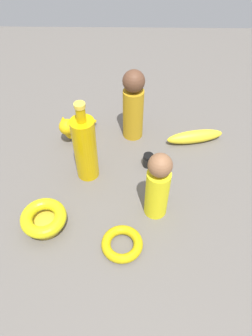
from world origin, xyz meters
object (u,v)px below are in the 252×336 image
at_px(person_figure_child, 133,105).
at_px(banana, 195,137).
at_px(nail_polish_jar, 148,160).
at_px(cat_figurine, 77,127).
at_px(person_figure_adult, 158,186).
at_px(bottle_tall, 85,148).
at_px(bowl, 44,219).
at_px(bangle, 122,244).

bearing_deg(person_figure_child, banana, 81.05).
height_order(nail_polish_jar, cat_figurine, cat_figurine).
bearing_deg(person_figure_adult, cat_figurine, -140.27).
bearing_deg(bottle_tall, bowl, -26.94).
height_order(bowl, person_figure_child, person_figure_child).
relative_size(bowl, person_figure_child, 0.49).
bearing_deg(person_figure_adult, bottle_tall, -124.03).
bearing_deg(nail_polish_jar, banana, 125.05).
bearing_deg(banana, person_figure_adult, -128.60).
height_order(nail_polish_jar, banana, same).
distance_m(person_figure_child, bangle, 0.42).
height_order(banana, bangle, banana).
distance_m(nail_polish_jar, bottle_tall, 0.20).
relative_size(bottle_tall, bangle, 2.46).
distance_m(cat_figurine, banana, 0.38).
bearing_deg(person_figure_child, bottle_tall, -36.60).
relative_size(person_figure_adult, nail_polish_jar, 4.91).
relative_size(banana, bottle_tall, 0.73).
xyz_separation_m(person_figure_adult, bangle, (0.11, -0.08, -0.09)).
bearing_deg(bangle, person_figure_adult, 141.66).
distance_m(nail_polish_jar, cat_figurine, 0.26).
relative_size(person_figure_child, bottle_tall, 0.94).
bearing_deg(nail_polish_jar, bangle, -14.62).
xyz_separation_m(nail_polish_jar, person_figure_child, (-0.14, -0.05, 0.10)).
xyz_separation_m(cat_figurine, bowl, (0.34, -0.04, -0.01)).
distance_m(person_figure_child, bottle_tall, 0.22).
bearing_deg(bowl, banana, 127.63).
bearing_deg(banana, bottle_tall, -168.03).
relative_size(nail_polish_jar, person_figure_child, 0.18).
bearing_deg(nail_polish_jar, person_figure_adult, 4.80).
bearing_deg(cat_figurine, bangle, 21.39).
distance_m(person_figure_adult, nail_polish_jar, 0.18).
distance_m(person_figure_adult, cat_figurine, 0.38).
relative_size(person_figure_adult, bangle, 2.02).
bearing_deg(cat_figurine, banana, 87.40).
relative_size(nail_polish_jar, bangle, 0.41).
xyz_separation_m(nail_polish_jar, cat_figurine, (-0.12, -0.22, 0.02)).
xyz_separation_m(nail_polish_jar, banana, (-0.11, 0.15, -0.00)).
height_order(nail_polish_jar, bowl, bowl).
height_order(banana, bottle_tall, bottle_tall).
xyz_separation_m(cat_figurine, banana, (0.02, 0.38, -0.02)).
xyz_separation_m(bowl, bottle_tall, (-0.18, 0.09, 0.07)).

